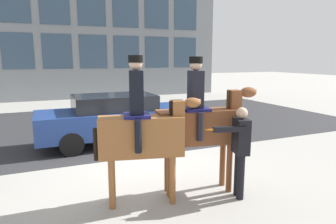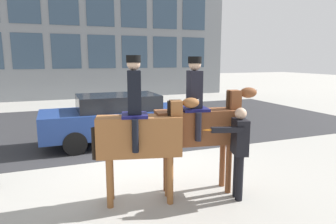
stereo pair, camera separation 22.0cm
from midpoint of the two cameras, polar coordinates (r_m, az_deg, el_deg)
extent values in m
plane|color=#9E9B93|center=(7.34, -3.71, -9.75)|extent=(80.00, 80.00, 0.00)
cube|color=#2D2D30|center=(11.79, -10.61, -2.26)|extent=(19.39, 8.50, 0.01)
cube|color=#33475B|center=(19.47, -24.87, 10.48)|extent=(1.71, 0.02, 2.07)
cube|color=#33475B|center=(19.46, -18.49, 10.88)|extent=(1.71, 0.02, 2.07)
cube|color=#33475B|center=(19.68, -12.17, 11.16)|extent=(1.71, 0.02, 2.07)
cube|color=#33475B|center=(20.13, -6.05, 11.29)|extent=(1.71, 0.02, 2.07)
cube|color=#33475B|center=(20.78, -0.25, 11.31)|extent=(1.71, 0.02, 2.07)
cube|color=#33475B|center=(21.63, 5.15, 11.22)|extent=(1.71, 0.02, 2.07)
cube|color=#33475B|center=(19.70, -25.45, 17.99)|extent=(1.71, 0.02, 2.07)
cube|color=#33475B|center=(19.69, -18.93, 18.41)|extent=(1.71, 0.02, 2.07)
cube|color=#33475B|center=(19.91, -12.46, 18.60)|extent=(1.71, 0.02, 2.07)
cube|color=#33475B|center=(20.35, -6.19, 18.58)|extent=(1.71, 0.02, 2.07)
cube|color=#33475B|center=(21.00, -0.25, 18.37)|extent=(1.71, 0.02, 2.07)
cube|color=#33475B|center=(21.84, 5.26, 18.01)|extent=(1.71, 0.02, 2.07)
cube|color=brown|center=(5.13, -4.29, -4.55)|extent=(1.49, 0.76, 0.68)
cylinder|color=brown|center=(5.57, 1.12, -11.64)|extent=(0.11, 0.11, 0.86)
cylinder|color=brown|center=(5.28, 1.64, -12.87)|extent=(0.11, 0.11, 0.86)
cylinder|color=brown|center=(5.51, -9.73, -12.01)|extent=(0.11, 0.11, 0.86)
cylinder|color=brown|center=(5.23, -9.85, -13.27)|extent=(0.11, 0.11, 0.86)
cube|color=brown|center=(5.12, 2.68, -0.54)|extent=(0.25, 0.28, 0.49)
cube|color=black|center=(5.10, 1.36, -0.35)|extent=(0.06, 0.09, 0.45)
ellipsoid|color=brown|center=(5.14, 5.57, 1.76)|extent=(0.33, 0.26, 0.18)
cube|color=silver|center=(5.16, 6.53, 1.99)|extent=(0.11, 0.07, 0.07)
cylinder|color=black|center=(5.17, -12.68, -5.90)|extent=(0.09, 0.09, 0.55)
cube|color=#14144C|center=(5.05, -5.15, -0.62)|extent=(0.53, 0.57, 0.05)
cube|color=black|center=(4.99, -5.22, 3.77)|extent=(0.29, 0.36, 0.72)
sphere|color=#D1A889|center=(4.96, -5.31, 9.16)|extent=(0.22, 0.22, 0.22)
cylinder|color=black|center=(4.96, -5.32, 10.05)|extent=(0.24, 0.24, 0.12)
cylinder|color=black|center=(5.37, -5.23, -3.14)|extent=(0.11, 0.11, 0.54)
cylinder|color=black|center=(4.85, -4.95, -4.59)|extent=(0.11, 0.11, 0.54)
cube|color=brown|center=(5.52, 6.85, -2.82)|extent=(1.61, 0.69, 0.63)
cylinder|color=brown|center=(6.07, 11.34, -9.48)|extent=(0.11, 0.11, 0.95)
cylinder|color=brown|center=(5.81, 12.54, -10.45)|extent=(0.11, 0.11, 0.95)
cylinder|color=brown|center=(5.75, 0.77, -10.43)|extent=(0.11, 0.11, 0.95)
cylinder|color=brown|center=(5.47, 1.47, -11.53)|extent=(0.11, 0.11, 0.95)
cube|color=brown|center=(5.70, 13.50, 1.23)|extent=(0.24, 0.27, 0.56)
cube|color=#382314|center=(5.65, 12.41, 1.39)|extent=(0.05, 0.08, 0.51)
ellipsoid|color=brown|center=(5.80, 16.11, 3.57)|extent=(0.36, 0.25, 0.20)
cube|color=silver|center=(5.84, 16.98, 3.77)|extent=(0.12, 0.07, 0.08)
cylinder|color=#382314|center=(5.35, -1.58, -4.34)|extent=(0.09, 0.09, 0.55)
cube|color=#14144C|center=(5.43, 6.14, 0.57)|extent=(0.54, 0.55, 0.05)
cube|color=black|center=(5.39, 6.21, 4.33)|extent=(0.27, 0.35, 0.66)
sphere|color=#D1A889|center=(5.36, 6.30, 9.00)|extent=(0.22, 0.22, 0.22)
cylinder|color=black|center=(5.36, 6.32, 9.83)|extent=(0.24, 0.24, 0.12)
cylinder|color=black|center=(5.74, 5.28, -1.66)|extent=(0.11, 0.11, 0.50)
cylinder|color=black|center=(5.23, 6.98, -2.84)|extent=(0.11, 0.11, 0.50)
cylinder|color=black|center=(5.57, 14.58, -12.07)|extent=(0.13, 0.13, 0.83)
cylinder|color=black|center=(5.71, 14.06, -11.48)|extent=(0.13, 0.13, 0.83)
cube|color=black|center=(5.42, 14.65, -4.58)|extent=(0.33, 0.45, 0.63)
sphere|color=#D1A889|center=(5.33, 14.85, -0.28)|extent=(0.20, 0.20, 0.20)
cube|color=black|center=(5.13, 12.45, -3.33)|extent=(0.55, 0.25, 0.09)
cone|color=orange|center=(5.04, 8.66, -3.43)|extent=(0.18, 0.09, 0.04)
cube|color=navy|center=(9.07, -8.02, -1.64)|extent=(4.63, 1.70, 0.70)
cube|color=black|center=(8.95, -8.83, 1.89)|extent=(2.31, 1.50, 0.44)
cylinder|color=black|center=(8.85, 2.30, -4.16)|extent=(0.62, 0.20, 0.62)
cylinder|color=black|center=(10.27, -1.15, -2.15)|extent=(0.62, 0.20, 0.62)
cylinder|color=black|center=(8.19, -16.57, -5.76)|extent=(0.62, 0.20, 0.62)
cylinder|color=black|center=(9.71, -17.32, -3.34)|extent=(0.62, 0.20, 0.62)
camera|label=1|loc=(0.11, -88.95, 0.19)|focal=32.00mm
camera|label=2|loc=(0.11, 91.05, -0.19)|focal=32.00mm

